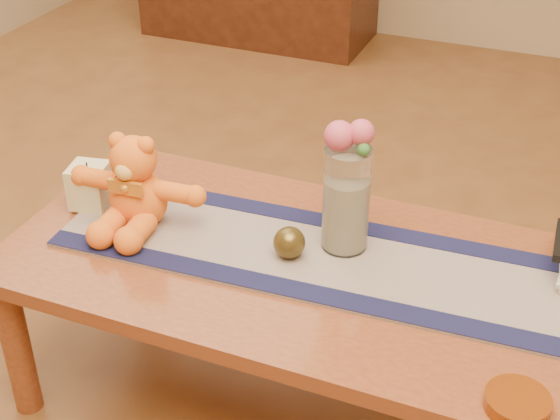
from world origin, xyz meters
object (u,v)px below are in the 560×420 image
at_px(teddy_bear, 137,181).
at_px(amber_dish, 517,402).
at_px(bronze_ball, 289,243).
at_px(pillar_candle, 90,186).
at_px(glass_vase, 346,199).
at_px(book_bottom, 559,265).

distance_m(teddy_bear, amber_dish, 1.02).
distance_m(bronze_ball, amber_dish, 0.63).
relative_size(pillar_candle, bronze_ball, 1.46).
xyz_separation_m(teddy_bear, glass_vase, (0.51, 0.09, 0.02)).
bearing_deg(teddy_bear, pillar_candle, 169.81).
height_order(bronze_ball, book_bottom, bronze_ball).
bearing_deg(amber_dish, pillar_candle, 165.21).
xyz_separation_m(pillar_candle, book_bottom, (1.15, 0.18, -0.05)).
distance_m(pillar_candle, amber_dish, 1.17).
height_order(glass_vase, book_bottom, glass_vase).
bearing_deg(book_bottom, bronze_ball, -166.65).
relative_size(book_bottom, amber_dish, 1.81).
relative_size(teddy_bear, pillar_candle, 3.02).
bearing_deg(book_bottom, glass_vase, -172.65).
height_order(pillar_candle, glass_vase, glass_vase).
relative_size(bronze_ball, book_bottom, 0.34).
bearing_deg(teddy_bear, book_bottom, 7.49).
xyz_separation_m(glass_vase, amber_dish, (0.46, -0.37, -0.12)).
relative_size(glass_vase, amber_dish, 2.11).
xyz_separation_m(bronze_ball, amber_dish, (0.57, -0.28, -0.03)).
bearing_deg(book_bottom, amber_dish, -98.25).
xyz_separation_m(glass_vase, book_bottom, (0.49, 0.11, -0.13)).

